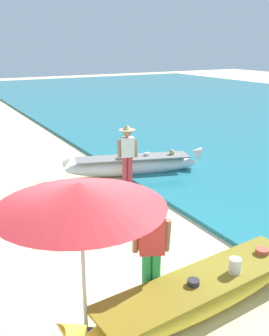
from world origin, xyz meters
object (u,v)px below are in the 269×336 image
object	(u,v)px
boat_yellow_foreground	(204,291)
boat_white_midground	(133,165)
person_tourist_customer	(152,246)
person_vendor_hatted	(127,151)
patio_umbrella_large	(80,196)

from	to	relation	value
boat_yellow_foreground	boat_white_midground	bearing A→B (deg)	71.21
boat_yellow_foreground	person_tourist_customer	bearing A→B (deg)	144.29
boat_white_midground	person_tourist_customer	size ratio (longest dim) A/B	2.48
boat_yellow_foreground	person_tourist_customer	world-z (taller)	person_tourist_customer
person_vendor_hatted	patio_umbrella_large	distance (m)	5.96
boat_white_midground	person_vendor_hatted	distance (m)	1.08
boat_white_midground	patio_umbrella_large	size ratio (longest dim) A/B	1.88
person_tourist_customer	patio_umbrella_large	xyz separation A→B (m)	(-1.15, -0.28, 1.09)
boat_yellow_foreground	boat_white_midground	size ratio (longest dim) A/B	1.09
boat_white_midground	patio_umbrella_large	distance (m)	6.93
boat_white_midground	person_vendor_hatted	size ratio (longest dim) A/B	2.48
boat_yellow_foreground	patio_umbrella_large	distance (m)	2.53
person_vendor_hatted	person_tourist_customer	world-z (taller)	person_tourist_customer
boat_white_midground	person_vendor_hatted	world-z (taller)	person_vendor_hatted
patio_umbrella_large	person_tourist_customer	bearing A→B (deg)	13.48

